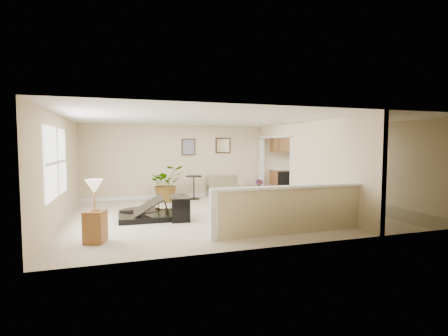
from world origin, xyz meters
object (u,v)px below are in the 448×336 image
object	(u,v)px
small_plant	(259,189)
palm_plant	(167,184)
lamp_stand	(95,216)
piano	(144,198)
loveseat	(233,186)
accent_table	(194,184)
piano_bench	(179,208)

from	to	relation	value
small_plant	palm_plant	bearing A→B (deg)	-178.59
small_plant	lamp_stand	size ratio (longest dim) A/B	0.52
small_plant	lamp_stand	distance (m)	6.56
palm_plant	piano	bearing A→B (deg)	-110.65
loveseat	lamp_stand	bearing A→B (deg)	-150.67
accent_table	palm_plant	world-z (taller)	palm_plant
accent_table	piano	bearing A→B (deg)	-126.18
piano	palm_plant	size ratio (longest dim) A/B	1.33
piano_bench	accent_table	distance (m)	2.97
piano	lamp_stand	world-z (taller)	piano
piano_bench	lamp_stand	xyz separation A→B (m)	(-1.81, -1.45, 0.22)
palm_plant	small_plant	size ratio (longest dim) A/B	1.94
accent_table	lamp_stand	size ratio (longest dim) A/B	0.67
palm_plant	small_plant	xyz separation A→B (m)	(3.26, 0.08, -0.32)
accent_table	lamp_stand	bearing A→B (deg)	-123.01
accent_table	small_plant	xyz separation A→B (m)	(2.33, -0.12, -0.25)
lamp_stand	accent_table	bearing A→B (deg)	56.99
piano_bench	palm_plant	distance (m)	2.62
piano	accent_table	distance (m)	2.99
palm_plant	piano_bench	bearing A→B (deg)	-90.44
piano_bench	loveseat	distance (m)	3.88
accent_table	piano_bench	bearing A→B (deg)	-108.76
piano_bench	lamp_stand	size ratio (longest dim) A/B	0.72
palm_plant	lamp_stand	distance (m)	4.45
accent_table	lamp_stand	distance (m)	5.07
piano	loveseat	xyz separation A→B (m)	(3.23, 2.65, -0.14)
piano_bench	piano	bearing A→B (deg)	154.79
piano_bench	palm_plant	size ratio (longest dim) A/B	0.72
piano_bench	loveseat	bearing A→B (deg)	51.46
piano_bench	lamp_stand	world-z (taller)	lamp_stand
piano_bench	lamp_stand	distance (m)	2.33
piano	small_plant	distance (m)	4.70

